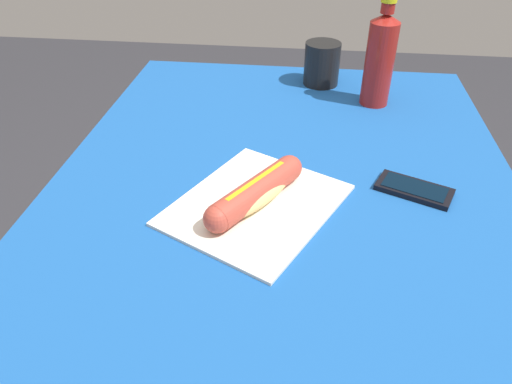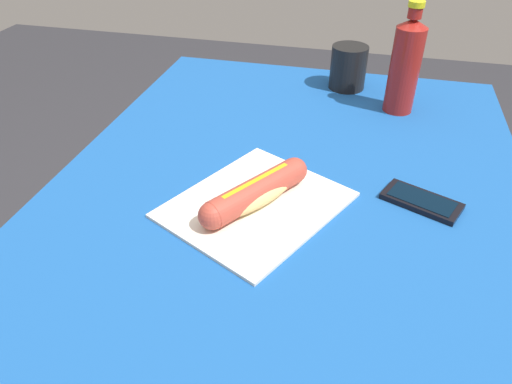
# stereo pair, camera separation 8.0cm
# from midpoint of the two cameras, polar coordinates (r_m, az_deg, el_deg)

# --- Properties ---
(dining_table) EXTENTS (1.21, 0.86, 0.77)m
(dining_table) POSITION_cam_midpoint_polar(r_m,az_deg,el_deg) (0.93, 0.43, -7.06)
(dining_table) COLOR brown
(dining_table) RESTS_ON ground
(paper_wrapper) EXTENTS (0.36, 0.34, 0.01)m
(paper_wrapper) POSITION_cam_midpoint_polar(r_m,az_deg,el_deg) (0.81, -2.80, -1.64)
(paper_wrapper) COLOR silver
(paper_wrapper) RESTS_ON dining_table
(hot_dog) EXTENTS (0.20, 0.15, 0.05)m
(hot_dog) POSITION_cam_midpoint_polar(r_m,az_deg,el_deg) (0.80, -2.86, -0.14)
(hot_dog) COLOR #E5BC75
(hot_dog) RESTS_ON paper_wrapper
(cell_phone) EXTENTS (0.11, 0.14, 0.01)m
(cell_phone) POSITION_cam_midpoint_polar(r_m,az_deg,el_deg) (0.88, 16.00, 0.23)
(cell_phone) COLOR black
(cell_phone) RESTS_ON dining_table
(soda_bottle) EXTENTS (0.07, 0.07, 0.25)m
(soda_bottle) POSITION_cam_midpoint_polar(r_m,az_deg,el_deg) (1.15, 12.65, 15.28)
(soda_bottle) COLOR maroon
(soda_bottle) RESTS_ON dining_table
(drinking_cup) EXTENTS (0.09, 0.09, 0.11)m
(drinking_cup) POSITION_cam_midpoint_polar(r_m,az_deg,el_deg) (1.26, 6.05, 14.99)
(drinking_cup) COLOR black
(drinking_cup) RESTS_ON dining_table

